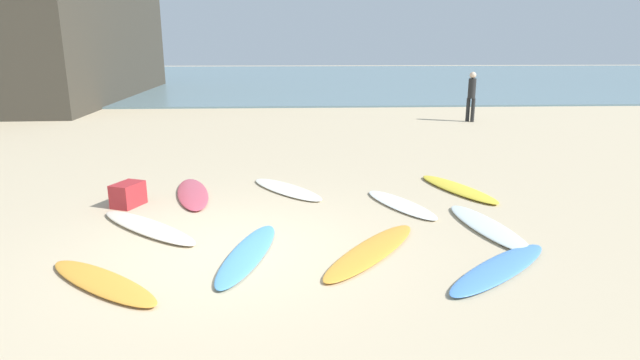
# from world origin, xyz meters

# --- Properties ---
(ground_plane) EXTENTS (120.00, 120.00, 0.00)m
(ground_plane) POSITION_xyz_m (0.00, 0.00, 0.00)
(ground_plane) COLOR #C6B28E
(ocean_water) EXTENTS (120.00, 40.00, 0.08)m
(ocean_water) POSITION_xyz_m (0.00, 36.62, 0.04)
(ocean_water) COLOR slate
(ocean_water) RESTS_ON ground_plane
(surfboard_0) EXTENTS (0.98, 2.36, 0.07)m
(surfboard_0) POSITION_xyz_m (0.25, -0.23, 0.04)
(surfboard_0) COLOR #519AD4
(surfboard_0) RESTS_ON ground_plane
(surfboard_1) EXTENTS (1.89, 2.34, 0.07)m
(surfboard_1) POSITION_xyz_m (2.02, -0.20, 0.03)
(surfboard_1) COLOR gold
(surfboard_1) RESTS_ON ground_plane
(surfboard_2) EXTENTS (1.12, 2.37, 0.08)m
(surfboard_2) POSITION_xyz_m (-1.09, 2.83, 0.04)
(surfboard_2) COLOR #D64B5E
(surfboard_2) RESTS_ON ground_plane
(surfboard_3) EXTENTS (1.75, 2.05, 0.07)m
(surfboard_3) POSITION_xyz_m (0.76, 3.06, 0.03)
(surfboard_3) COLOR silver
(surfboard_3) RESTS_ON ground_plane
(surfboard_4) EXTENTS (1.31, 2.04, 0.07)m
(surfboard_4) POSITION_xyz_m (2.87, 1.94, 0.03)
(surfboard_4) COLOR white
(surfboard_4) RESTS_ON ground_plane
(surfboard_5) EXTENTS (2.13, 2.02, 0.09)m
(surfboard_5) POSITION_xyz_m (-1.46, 0.92, 0.04)
(surfboard_5) COLOR #F1E2C9
(surfboard_5) RESTS_ON ground_plane
(surfboard_6) EXTENTS (1.35, 2.35, 0.09)m
(surfboard_6) POSITION_xyz_m (4.23, 2.89, 0.04)
(surfboard_6) COLOR yellow
(surfboard_6) RESTS_ON ground_plane
(surfboard_7) EXTENTS (0.95, 2.32, 0.08)m
(surfboard_7) POSITION_xyz_m (4.03, 0.68, 0.04)
(surfboard_7) COLOR silver
(surfboard_7) RESTS_ON ground_plane
(surfboard_8) EXTENTS (2.06, 1.89, 0.08)m
(surfboard_8) POSITION_xyz_m (3.62, -0.90, 0.04)
(surfboard_8) COLOR #4F8FE1
(surfboard_8) RESTS_ON ground_plane
(surfboard_9) EXTENTS (1.94, 1.70, 0.08)m
(surfboard_9) POSITION_xyz_m (-1.49, -1.04, 0.04)
(surfboard_9) COLOR gold
(surfboard_9) RESTS_ON ground_plane
(beachgoer_near) EXTENTS (0.40, 0.40, 1.85)m
(beachgoer_near) POSITION_xyz_m (7.57, 12.14, 1.04)
(beachgoer_near) COLOR black
(beachgoer_near) RESTS_ON ground_plane
(beach_cooler) EXTENTS (0.58, 0.68, 0.43)m
(beach_cooler) POSITION_xyz_m (-2.14, 2.21, 0.22)
(beach_cooler) COLOR #B2282D
(beach_cooler) RESTS_ON ground_plane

